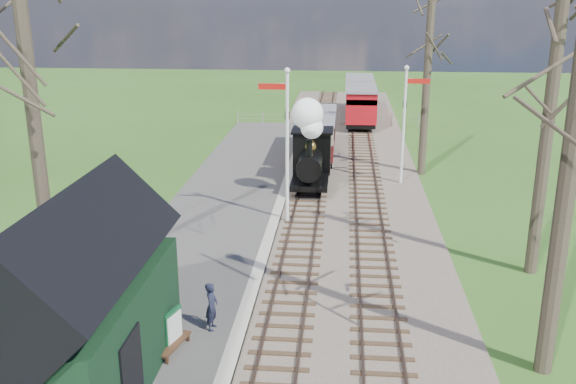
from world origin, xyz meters
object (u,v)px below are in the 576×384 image
object	(u,v)px
station_shed	(76,307)
coach	(317,133)
locomotive	(311,149)
bench	(169,338)
sign_board	(174,330)
semaphore_far	(406,116)
person	(212,306)
red_carriage_b	(359,93)
semaphore_near	(285,135)
red_carriage_a	(361,105)

from	to	relation	value
station_shed	coach	world-z (taller)	station_shed
locomotive	bench	distance (m)	15.06
station_shed	coach	distance (m)	22.98
locomotive	sign_board	distance (m)	14.91
semaphore_far	sign_board	xyz separation A→B (m)	(-7.06, -16.12, -2.61)
locomotive	person	distance (m)	13.71
locomotive	sign_board	world-z (taller)	locomotive
red_carriage_b	bench	bearing A→B (deg)	-98.60
coach	person	xyz separation A→B (m)	(-1.92, -19.59, -0.63)
semaphore_near	locomotive	world-z (taller)	semaphore_near
semaphore_near	semaphore_far	size ratio (longest dim) A/B	1.09
sign_board	red_carriage_b	bearing A→B (deg)	81.52
station_shed	locomotive	size ratio (longest dim) A/B	1.43
semaphore_near	coach	size ratio (longest dim) A/B	0.88
sign_board	coach	bearing A→B (deg)	82.59
station_shed	person	world-z (taller)	station_shed
coach	bench	world-z (taller)	coach
coach	station_shed	bearing A→B (deg)	-100.79
sign_board	person	distance (m)	1.33
locomotive	red_carriage_a	distance (m)	15.57
locomotive	bench	world-z (taller)	locomotive
semaphore_far	sign_board	bearing A→B (deg)	-113.65
coach	red_carriage_a	size ratio (longest dim) A/B	1.34
red_carriage_b	semaphore_far	bearing A→B (deg)	-84.76
locomotive	semaphore_far	bearing A→B (deg)	18.97
red_carriage_a	sign_board	world-z (taller)	red_carriage_a
station_shed	sign_board	bearing A→B (deg)	49.42
semaphore_near	red_carriage_b	bearing A→B (deg)	82.43
station_shed	sign_board	size ratio (longest dim) A/B	5.86
red_carriage_b	sign_board	distance (m)	35.86
red_carriage_b	locomotive	bearing A→B (deg)	-97.14
station_shed	red_carriage_b	distance (m)	37.98
locomotive	sign_board	bearing A→B (deg)	-100.38
bench	person	size ratio (longest dim) A/B	1.03
station_shed	semaphore_near	bearing A→B (deg)	73.62
locomotive	person	xyz separation A→B (m)	(-1.91, -13.53, -1.17)
red_carriage_b	sign_board	size ratio (longest dim) A/B	4.92
red_carriage_b	red_carriage_a	bearing A→B (deg)	-90.00
station_shed	semaphore_far	distance (m)	20.01
semaphore_near	person	bearing A→B (deg)	-97.28
red_carriage_a	person	xyz separation A→B (m)	(-4.52, -28.87, -0.67)
coach	person	bearing A→B (deg)	-95.61
coach	bench	xyz separation A→B (m)	(-2.78, -20.79, -0.94)
semaphore_near	red_carriage_b	world-z (taller)	semaphore_near
coach	red_carriage_a	distance (m)	9.64
red_carriage_a	semaphore_far	bearing A→B (deg)	-82.69
semaphore_far	semaphore_near	bearing A→B (deg)	-130.60
coach	bench	size ratio (longest dim) A/B	5.11
bench	locomotive	bearing A→B (deg)	79.36
red_carriage_b	coach	bearing A→B (deg)	-99.98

